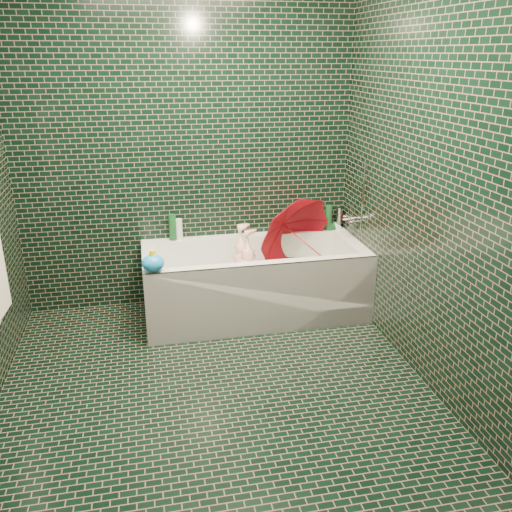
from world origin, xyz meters
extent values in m
plane|color=black|center=(0.00, 0.00, 0.00)|extent=(2.80, 2.80, 0.00)
plane|color=black|center=(0.00, 1.40, 1.25)|extent=(2.80, 0.00, 2.80)
plane|color=black|center=(0.00, -1.40, 1.25)|extent=(2.80, 0.00, 2.80)
plane|color=black|center=(1.30, 0.00, 1.25)|extent=(0.00, 2.80, 2.80)
cube|color=white|center=(0.45, 1.02, 0.07)|extent=(1.70, 0.75, 0.15)
cube|color=white|center=(0.45, 1.35, 0.35)|extent=(1.70, 0.10, 0.40)
cube|color=white|center=(0.45, 0.70, 0.35)|extent=(1.70, 0.10, 0.40)
cube|color=white|center=(1.25, 1.02, 0.35)|extent=(0.10, 0.55, 0.40)
cube|color=white|center=(-0.35, 1.02, 0.35)|extent=(0.10, 0.55, 0.40)
cube|color=white|center=(0.45, 0.66, 0.28)|extent=(1.70, 0.02, 0.55)
cube|color=#45D42A|center=(0.45, 1.02, 0.16)|extent=(1.35, 0.47, 0.01)
cube|color=silver|center=(0.45, 1.02, 0.30)|extent=(1.48, 0.53, 0.00)
cylinder|color=silver|center=(1.28, 1.02, 0.73)|extent=(0.14, 0.05, 0.05)
cylinder|color=silver|center=(1.20, 1.08, 0.73)|extent=(0.05, 0.04, 0.04)
cylinder|color=silver|center=(1.27, 0.92, 0.95)|extent=(0.01, 0.01, 0.55)
imported|color=#F3AB98|center=(0.40, 0.98, 0.31)|extent=(0.88, 0.38, 0.24)
imported|color=red|center=(0.85, 1.07, 0.56)|extent=(1.01, 0.97, 0.97)
imported|color=white|center=(1.23, 1.32, 0.55)|extent=(0.11, 0.11, 0.26)
imported|color=#451C6A|center=(1.13, 1.36, 0.55)|extent=(0.09, 0.10, 0.17)
imported|color=#144821|center=(1.20, 1.32, 0.55)|extent=(0.15, 0.15, 0.16)
cylinder|color=#144821|center=(1.15, 1.34, 0.66)|extent=(0.07, 0.07, 0.21)
cylinder|color=silver|center=(1.25, 1.35, 0.64)|extent=(0.06, 0.06, 0.19)
cylinder|color=#144821|center=(-0.15, 1.34, 0.66)|extent=(0.06, 0.06, 0.21)
cylinder|color=white|center=(-0.10, 1.34, 0.64)|extent=(0.07, 0.07, 0.17)
ellipsoid|color=yellow|center=(1.08, 1.36, 0.58)|extent=(0.10, 0.09, 0.06)
sphere|color=yellow|center=(1.11, 1.34, 0.62)|extent=(0.04, 0.04, 0.04)
cone|color=orange|center=(1.14, 1.34, 0.62)|extent=(0.02, 0.02, 0.02)
ellipsoid|color=#1986E5|center=(-0.32, 0.69, 0.62)|extent=(0.16, 0.13, 0.12)
cylinder|color=yellow|center=(-0.32, 0.69, 0.69)|extent=(0.04, 0.04, 0.04)
camera|label=1|loc=(-0.35, -2.80, 1.96)|focal=38.00mm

